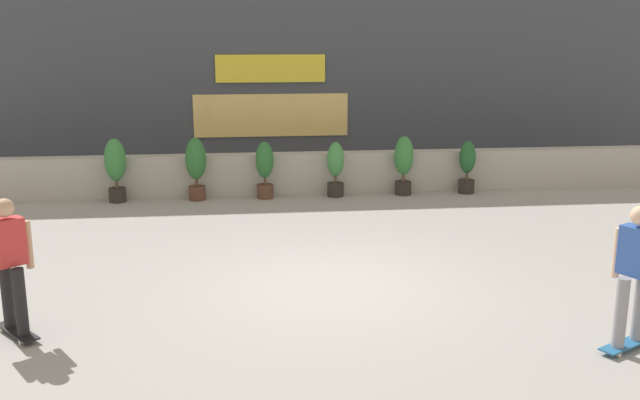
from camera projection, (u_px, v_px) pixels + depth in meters
ground_plane at (332, 285)px, 10.26m from camera, size 48.00×48.00×0.00m
planter_wall at (298, 173)px, 15.96m from camera, size 18.00×0.40×0.90m
building_backdrop at (285, 42)px, 19.17m from camera, size 20.00×2.08×6.50m
potted_plant_0 at (116, 166)px, 15.03m from camera, size 0.44×0.44×1.36m
potted_plant_1 at (196, 165)px, 15.21m from camera, size 0.44×0.44×1.35m
potted_plant_2 at (265, 168)px, 15.39m from camera, size 0.39×0.39×1.24m
potted_plant_3 at (336, 168)px, 15.57m from camera, size 0.37×0.37×1.20m
potted_plant_4 at (404, 162)px, 15.71m from camera, size 0.42×0.42×1.31m
potted_plant_5 at (467, 166)px, 15.89m from camera, size 0.36×0.36×1.18m
skater_far_left at (10, 261)px, 8.33m from camera, size 0.67×0.74×1.70m
skater_mid_plaza at (635, 271)px, 7.99m from camera, size 0.80×0.55×1.70m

